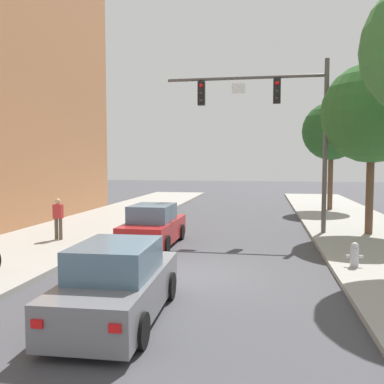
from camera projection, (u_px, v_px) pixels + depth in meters
ground_plane at (191, 275)px, 11.75m from camera, size 120.00×120.00×0.00m
traffic_signal_mast at (278, 113)px, 18.07m from camera, size 7.07×0.38×7.50m
car_lead_red at (153, 227)px, 15.99m from camera, size 1.86×4.25×1.60m
car_following_grey at (118, 284)px, 8.45m from camera, size 1.94×4.29×1.60m
pedestrian_sidewalk_left_walker at (58, 217)px, 16.32m from camera, size 0.36×0.22×1.64m
fire_hydrant at (354, 254)px, 12.15m from camera, size 0.48×0.24×0.72m
street_tree_second at (372, 113)px, 17.38m from camera, size 4.23×4.23×7.27m
street_tree_third at (331, 131)px, 26.51m from camera, size 3.72×3.72×6.94m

